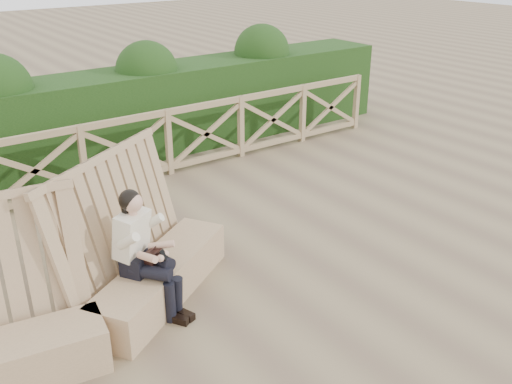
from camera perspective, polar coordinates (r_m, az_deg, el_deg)
ground at (r=6.60m, az=0.53°, el=-8.77°), size 60.00×60.00×0.00m
bench at (r=5.82m, az=-17.54°, el=-10.33°), size 3.92×1.75×1.57m
woman at (r=5.86m, az=-11.26°, el=-5.55°), size 0.61×0.84×1.35m
guardrail at (r=9.12m, az=-12.72°, el=4.05°), size 10.10×0.09×1.10m
hedge at (r=10.13m, az=-15.64°, el=6.89°), size 12.00×1.20×1.50m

